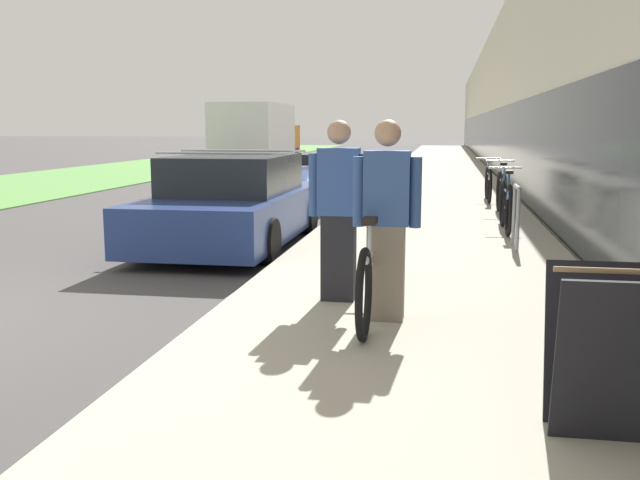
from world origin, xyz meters
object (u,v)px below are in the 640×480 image
Objects in this scene: cruiser_bike_middle at (501,192)px; moving_truck at (257,137)px; parked_sedan_curbside at (234,204)px; vintage_roadster_curbside at (316,182)px; cruiser_bike_farthest at (488,183)px; tandem_bicycle at (377,266)px; sandwich_board_sign at (604,351)px; person_bystander at (339,211)px; bike_rack_hoop at (516,210)px; person_rider at (387,221)px; cruiser_bike_nearest at (506,205)px.

moving_truck is (-8.62, 14.89, 0.78)m from cruiser_bike_middle.
vintage_roadster_curbside is at bearing 88.88° from parked_sedan_curbside.
cruiser_bike_farthest is at bearing -7.35° from vintage_roadster_curbside.
tandem_bicycle is at bearing -98.93° from cruiser_bike_farthest.
moving_truck is at bearing 103.89° from parked_sedan_curbside.
parked_sedan_curbside is (-3.95, 6.38, 0.02)m from sandwich_board_sign.
vintage_roadster_curbside is at bearing 103.30° from tandem_bicycle.
cruiser_bike_middle is 5.29m from parked_sedan_curbside.
parked_sedan_curbside is (-4.12, -3.31, 0.06)m from cruiser_bike_middle.
person_bystander is 1.98× the size of bike_rack_hoop.
tandem_bicycle is at bearing -57.52° from parked_sedan_curbside.
tandem_bicycle is 3.27× the size of bike_rack_hoop.
parked_sedan_curbside is (-2.13, 3.69, -0.37)m from person_bystander.
cruiser_bike_middle is at bearing 88.79° from bike_rack_hoop.
cruiser_bike_middle is (0.08, 3.74, -0.10)m from bike_rack_hoop.
sandwich_board_sign is (1.32, -2.08, -0.39)m from person_rider.
person_rider reaches higher than cruiser_bike_nearest.
cruiser_bike_farthest is (1.40, 9.97, -0.45)m from person_rider.
person_rider is 7.77m from cruiser_bike_middle.
person_rider is at bearing -101.14° from cruiser_bike_middle.
cruiser_bike_middle is 0.38× the size of parked_sedan_curbside.
tandem_bicycle is at bearing 107.30° from person_rider.
tandem_bicycle is 0.59m from person_rider.
vintage_roadster_curbside is at bearing 144.39° from cruiser_bike_middle.
cruiser_bike_nearest is at bearing 89.31° from sandwich_board_sign.
cruiser_bike_farthest is 3.94m from vintage_roadster_curbside.
person_bystander reaches higher than tandem_bicycle.
cruiser_bike_nearest is 1.08× the size of cruiser_bike_middle.
tandem_bicycle is 3.84m from bike_rack_hoop.
moving_truck reaches higher than cruiser_bike_farthest.
moving_truck is at bearing 114.64° from bike_rack_hoop.
cruiser_bike_nearest is at bearing -89.85° from cruiser_bike_farthest.
cruiser_bike_nearest is at bearing 75.50° from person_rider.
vintage_roadster_curbside reaches higher than tandem_bicycle.
person_bystander is 3.26m from sandwich_board_sign.
cruiser_bike_middle is at bearing 38.75° from parked_sedan_curbside.
cruiser_bike_middle is at bearing 74.13° from person_bystander.
sandwich_board_sign is at bearing -59.49° from tandem_bicycle.
cruiser_bike_middle is (1.99, 7.00, -0.43)m from person_bystander.
sandwich_board_sign is 0.22× the size of vintage_roadster_curbside.
vintage_roadster_curbside is 12.91m from moving_truck.
sandwich_board_sign is at bearing -73.05° from vintage_roadster_curbside.
person_rider is 10.08m from cruiser_bike_farthest.
cruiser_bike_nearest is 6.36m from vintage_roadster_curbside.
tandem_bicycle is at bearing -106.61° from cruiser_bike_nearest.
parked_sedan_curbside is at bearing -141.25° from cruiser_bike_middle.
tandem_bicycle is 9.73m from cruiser_bike_farthest.
cruiser_bike_middle is 0.28× the size of moving_truck.
parked_sedan_curbside is at bearing 121.74° from sandwich_board_sign.
moving_truck is at bearing 124.24° from cruiser_bike_farthest.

